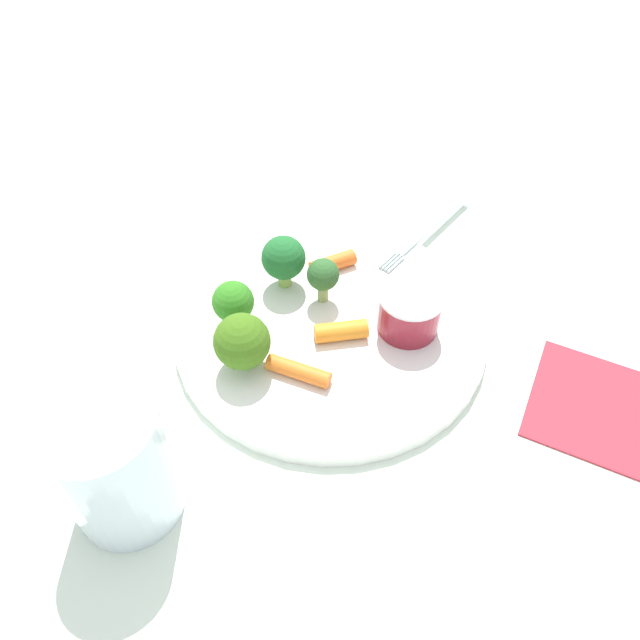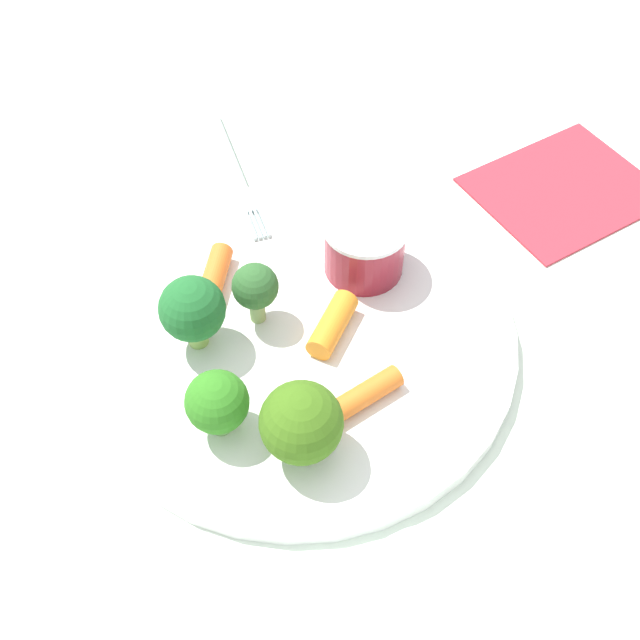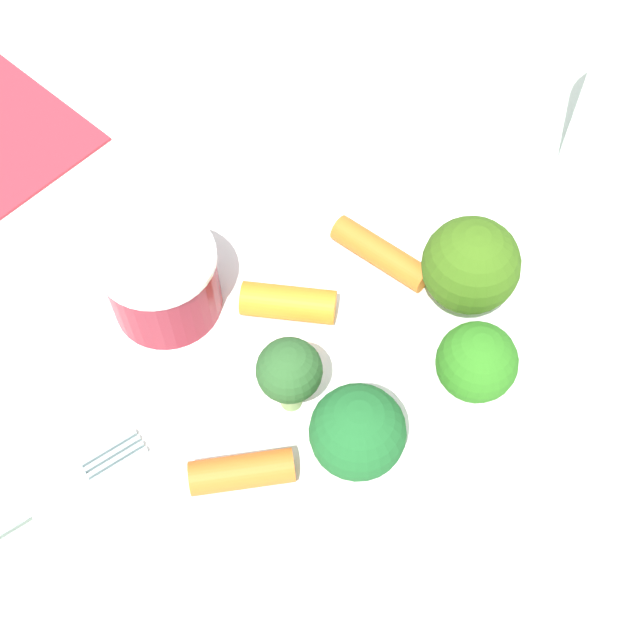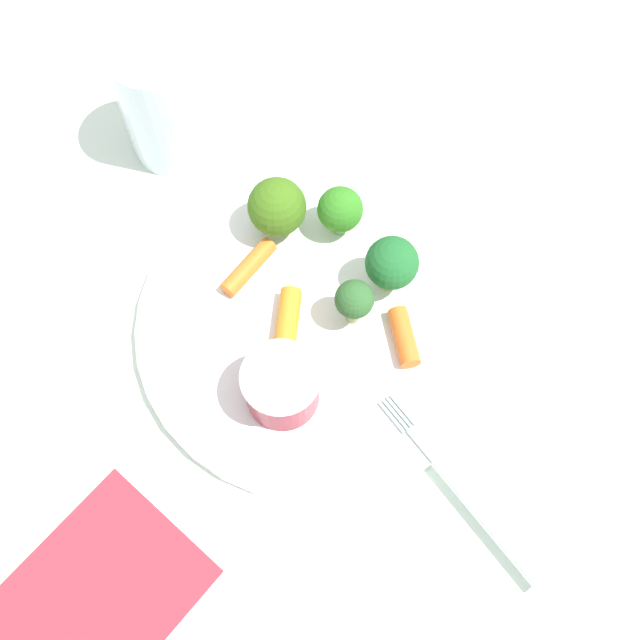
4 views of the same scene
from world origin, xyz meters
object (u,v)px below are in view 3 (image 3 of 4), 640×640
(plate, at_px, (295,356))
(sauce_cup, at_px, (163,281))
(broccoli_floret_0, at_px, (289,372))
(carrot_stick_1, at_px, (288,303))
(carrot_stick_2, at_px, (242,472))
(broccoli_floret_1, at_px, (476,363))
(carrot_stick_0, at_px, (381,253))
(broccoli_floret_2, at_px, (353,435))
(broccoli_floret_3, at_px, (471,266))

(plate, distance_m, sauce_cup, 0.07)
(broccoli_floret_0, relative_size, carrot_stick_1, 1.00)
(sauce_cup, bearing_deg, carrot_stick_2, 178.51)
(broccoli_floret_0, distance_m, broccoli_floret_1, 0.08)
(plate, relative_size, carrot_stick_2, 6.14)
(plate, height_order, broccoli_floret_0, broccoli_floret_0)
(carrot_stick_0, bearing_deg, broccoli_floret_1, -178.12)
(broccoli_floret_0, height_order, carrot_stick_2, broccoli_floret_0)
(broccoli_floret_2, bearing_deg, broccoli_floret_3, -59.26)
(broccoli_floret_1, height_order, carrot_stick_0, broccoli_floret_1)
(carrot_stick_2, bearing_deg, broccoli_floret_1, -92.88)
(carrot_stick_1, height_order, carrot_stick_2, carrot_stick_1)
(broccoli_floret_0, distance_m, carrot_stick_0, 0.09)
(sauce_cup, relative_size, broccoli_floret_2, 1.05)
(carrot_stick_1, relative_size, carrot_stick_2, 1.01)
(sauce_cup, distance_m, broccoli_floret_3, 0.15)
(broccoli_floret_0, xyz_separation_m, broccoli_floret_2, (-0.04, -0.01, 0.00))
(broccoli_floret_2, height_order, carrot_stick_0, broccoli_floret_2)
(broccoli_floret_2, height_order, carrot_stick_1, broccoli_floret_2)
(plate, height_order, carrot_stick_0, carrot_stick_0)
(broccoli_floret_2, bearing_deg, carrot_stick_1, -5.95)
(carrot_stick_2, bearing_deg, carrot_stick_1, -37.91)
(broccoli_floret_0, relative_size, carrot_stick_2, 1.01)
(broccoli_floret_0, xyz_separation_m, carrot_stick_2, (-0.02, 0.04, -0.02))
(carrot_stick_0, bearing_deg, carrot_stick_2, 125.23)
(plate, xyz_separation_m, carrot_stick_2, (-0.05, 0.05, 0.01))
(broccoli_floret_1, bearing_deg, sauce_cup, 45.95)
(broccoli_floret_3, bearing_deg, plate, 83.11)
(sauce_cup, relative_size, broccoli_floret_0, 1.22)
(carrot_stick_1, xyz_separation_m, carrot_stick_2, (-0.07, 0.05, -0.00))
(broccoli_floret_1, bearing_deg, carrot_stick_2, 87.12)
(carrot_stick_0, bearing_deg, sauce_cup, 77.82)
(broccoli_floret_1, bearing_deg, carrot_stick_0, 1.88)
(plate, xyz_separation_m, broccoli_floret_1, (-0.06, -0.06, 0.03))
(broccoli_floret_1, distance_m, broccoli_floret_3, 0.05)
(broccoli_floret_3, relative_size, carrot_stick_1, 1.17)
(sauce_cup, xyz_separation_m, broccoli_floret_3, (-0.06, -0.13, 0.01))
(carrot_stick_1, bearing_deg, sauce_cup, 59.57)
(sauce_cup, xyz_separation_m, carrot_stick_2, (-0.10, 0.00, -0.01))
(carrot_stick_0, height_order, carrot_stick_1, carrot_stick_1)
(sauce_cup, relative_size, carrot_stick_0, 1.03)
(broccoli_floret_1, distance_m, carrot_stick_0, 0.09)
(plate, bearing_deg, broccoli_floret_1, -130.41)
(broccoli_floret_3, bearing_deg, broccoli_floret_2, 120.74)
(carrot_stick_0, height_order, carrot_stick_2, carrot_stick_2)
(broccoli_floret_0, bearing_deg, carrot_stick_2, 125.22)
(broccoli_floret_3, distance_m, carrot_stick_0, 0.05)
(plate, relative_size, sauce_cup, 4.98)
(carrot_stick_1, bearing_deg, carrot_stick_0, -82.36)
(broccoli_floret_0, height_order, carrot_stick_1, broccoli_floret_0)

